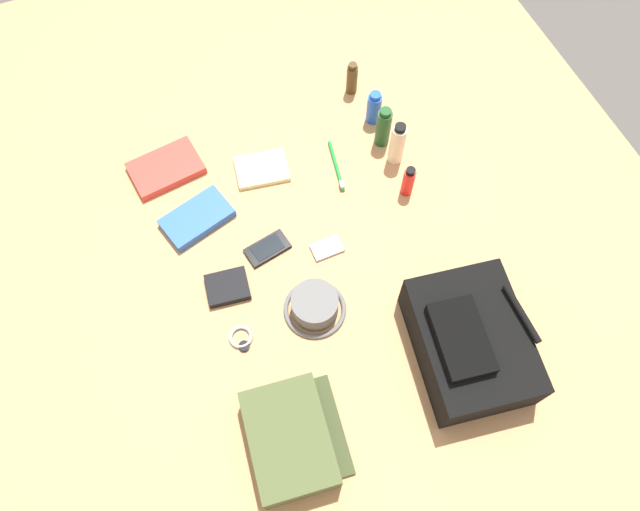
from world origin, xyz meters
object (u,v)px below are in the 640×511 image
at_px(toiletry_pouch, 291,439).
at_px(wallet, 228,287).
at_px(media_player, 327,248).
at_px(travel_guidebook, 197,218).
at_px(deodorant_spray, 374,108).
at_px(toothbrush, 337,168).
at_px(backpack, 470,342).
at_px(bucket_hat, 315,306).
at_px(wristwatch, 241,338).
at_px(sunscreen_spray, 408,181).
at_px(notepad, 262,169).
at_px(shampoo_bottle, 383,127).
at_px(cell_phone, 267,248).
at_px(cologne_bottle, 352,79).
at_px(paperback_novel, 166,168).
at_px(lotion_bottle, 397,144).

relative_size(toiletry_pouch, wallet, 2.47).
bearing_deg(media_player, travel_guidebook, -126.39).
xyz_separation_m(deodorant_spray, toothbrush, (0.13, -0.17, -0.05)).
distance_m(backpack, bucket_hat, 0.39).
height_order(wristwatch, wallet, wallet).
xyz_separation_m(deodorant_spray, sunscreen_spray, (0.27, -0.02, -0.00)).
height_order(deodorant_spray, notepad, deodorant_spray).
relative_size(shampoo_bottle, wallet, 1.29).
xyz_separation_m(backpack, cell_phone, (-0.46, -0.36, -0.06)).
distance_m(cell_phone, notepad, 0.26).
height_order(cologne_bottle, sunscreen_spray, cologne_bottle).
bearing_deg(sunscreen_spray, deodorant_spray, 175.91).
xyz_separation_m(paperback_novel, notepad, (0.11, 0.26, -0.00)).
height_order(cell_phone, notepad, notepad).
xyz_separation_m(media_player, wristwatch, (0.15, -0.30, 0.00)).
bearing_deg(bucket_hat, backpack, 51.31).
bearing_deg(lotion_bottle, toothbrush, -100.05).
bearing_deg(deodorant_spray, lotion_bottle, -0.53).
bearing_deg(cell_phone, travel_guidebook, -136.96).
xyz_separation_m(backpack, shampoo_bottle, (-0.67, 0.08, -0.00)).
height_order(lotion_bottle, media_player, lotion_bottle).
xyz_separation_m(bucket_hat, sunscreen_spray, (-0.23, 0.38, 0.02)).
bearing_deg(paperback_novel, lotion_bottle, 70.96).
xyz_separation_m(toiletry_pouch, travel_guidebook, (-0.66, -0.02, -0.03)).
bearing_deg(notepad, toothbrush, 77.68).
height_order(sunscreen_spray, media_player, sunscreen_spray).
bearing_deg(notepad, wristwatch, -16.51).
height_order(backpack, toiletry_pouch, backpack).
xyz_separation_m(bucket_hat, travel_guidebook, (-0.37, -0.20, -0.02)).
height_order(backpack, shampoo_bottle, backpack).
relative_size(toiletry_pouch, sunscreen_spray, 2.45).
xyz_separation_m(wristwatch, toothbrush, (-0.38, 0.43, 0.00)).
xyz_separation_m(backpack, wristwatch, (-0.24, -0.51, -0.06)).
height_order(lotion_bottle, toothbrush, lotion_bottle).
distance_m(bucket_hat, wallet, 0.24).
distance_m(backpack, lotion_bottle, 0.60).
bearing_deg(cell_phone, wallet, -63.25).
bearing_deg(travel_guidebook, toiletry_pouch, 2.12).
xyz_separation_m(shampoo_bottle, wallet, (0.28, -0.58, -0.06)).
height_order(bucket_hat, media_player, bucket_hat).
height_order(media_player, notepad, notepad).
distance_m(lotion_bottle, cell_phone, 0.48).
bearing_deg(wristwatch, cologne_bottle, 137.28).
xyz_separation_m(shampoo_bottle, notepad, (-0.04, -0.37, -0.06)).
height_order(paperback_novel, notepad, paperback_novel).
bearing_deg(toiletry_pouch, cell_phone, 165.99).
relative_size(toiletry_pouch, notepad, 1.81).
bearing_deg(backpack, notepad, -158.07).
distance_m(toothbrush, wallet, 0.48).
height_order(paperback_novel, wallet, paperback_novel).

